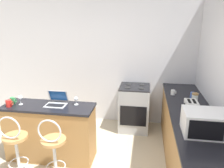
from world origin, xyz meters
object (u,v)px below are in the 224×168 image
object	(u,v)px
bar_stool_near	(16,149)
stove_range	(134,108)
microwave	(206,123)
wine_glass_short	(20,98)
mug_green	(13,101)
mug_blue	(193,95)
mug_white	(173,92)
laptop	(57,101)
mug_red	(9,103)
bar_stool_far	(54,153)
toaster	(191,106)
wine_glass_tall	(76,99)
storage_jar	(195,99)

from	to	relation	value
bar_stool_near	stove_range	world-z (taller)	bar_stool_near
microwave	wine_glass_short	world-z (taller)	microwave
mug_green	mug_blue	bearing A→B (deg)	14.26
stove_range	mug_blue	world-z (taller)	mug_blue
microwave	stove_range	world-z (taller)	microwave
bar_stool_near	mug_green	world-z (taller)	mug_green
mug_white	laptop	bearing A→B (deg)	-158.02
mug_white	mug_green	bearing A→B (deg)	-161.74
mug_green	mug_red	bearing A→B (deg)	-86.43
mug_red	wine_glass_short	bearing A→B (deg)	41.11
bar_stool_far	laptop	world-z (taller)	laptop
bar_stool_far	mug_blue	size ratio (longest dim) A/B	10.09
toaster	wine_glass_short	world-z (taller)	toaster
bar_stool_near	mug_red	size ratio (longest dim) A/B	9.41
mug_green	mug_red	world-z (taller)	mug_green
bar_stool_near	wine_glass_tall	size ratio (longest dim) A/B	7.52
toaster	mug_green	bearing A→B (deg)	-177.41
bar_stool_near	bar_stool_far	bearing A→B (deg)	0.00
wine_glass_short	storage_jar	xyz separation A→B (m)	(2.68, 0.42, -0.02)
toaster	wine_glass_short	xyz separation A→B (m)	(-2.58, -0.12, 0.03)
mug_red	mug_green	bearing A→B (deg)	93.57
bar_stool_near	mug_red	xyz separation A→B (m)	(-0.29, 0.39, 0.51)
laptop	storage_jar	xyz separation A→B (m)	(2.12, 0.33, 0.04)
storage_jar	toaster	bearing A→B (deg)	-109.66
storage_jar	microwave	bearing A→B (deg)	-93.52
toaster	stove_range	xyz separation A→B (m)	(-0.86, 1.10, -0.54)
microwave	mug_green	distance (m)	2.81
mug_blue	microwave	bearing A→B (deg)	-94.22
laptop	storage_jar	world-z (taller)	laptop
wine_glass_tall	mug_red	size ratio (longest dim) A/B	1.25
mug_red	laptop	bearing A→B (deg)	16.47
bar_stool_far	toaster	world-z (taller)	toaster
laptop	toaster	xyz separation A→B (m)	(2.02, 0.03, 0.03)
bar_stool_near	toaster	world-z (taller)	toaster
stove_range	mug_white	size ratio (longest dim) A/B	10.17
laptop	mug_red	size ratio (longest dim) A/B	2.99
bar_stool_far	wine_glass_tall	distance (m)	0.85
stove_range	wine_glass_tall	distance (m)	1.49
wine_glass_short	microwave	bearing A→B (deg)	-10.86
toaster	mug_white	xyz separation A→B (m)	(-0.17, 0.71, -0.04)
storage_jar	wine_glass_short	bearing A→B (deg)	-171.14
wine_glass_tall	mug_green	world-z (taller)	wine_glass_tall
mug_white	bar_stool_far	bearing A→B (deg)	-141.41
laptop	wine_glass_tall	xyz separation A→B (m)	(0.30, 0.03, 0.04)
toaster	mug_red	size ratio (longest dim) A/B	2.37
toaster	storage_jar	size ratio (longest dim) A/B	1.34
laptop	mug_red	xyz separation A→B (m)	(-0.68, -0.20, -0.00)
mug_white	mug_red	world-z (taller)	mug_red
microwave	mug_green	bearing A→B (deg)	169.62
mug_white	microwave	bearing A→B (deg)	-80.72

